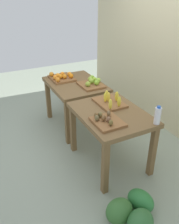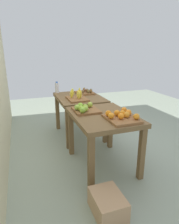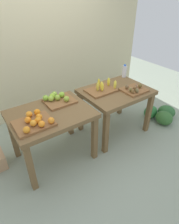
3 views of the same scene
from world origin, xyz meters
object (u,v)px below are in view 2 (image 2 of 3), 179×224
(apple_bin, at_px, (85,109))
(kiwi_bin, at_px, (85,92))
(display_table_left, at_px, (103,122))
(orange_bin, at_px, (121,116))
(banana_crate, at_px, (77,97))
(display_table_right, at_px, (79,103))
(cardboard_produce_box, at_px, (108,204))
(water_bottle, at_px, (57,88))
(watermelon_pile, at_px, (79,113))

(apple_bin, bearing_deg, kiwi_bin, -18.95)
(kiwi_bin, bearing_deg, display_table_left, 171.97)
(orange_bin, distance_m, banana_crate, 1.20)
(display_table_right, relative_size, banana_crate, 2.36)
(display_table_left, xyz_separation_m, orange_bin, (-0.26, -0.14, 0.15))
(apple_bin, distance_m, cardboard_produce_box, 1.27)
(display_table_right, relative_size, water_bottle, 4.63)
(kiwi_bin, xyz_separation_m, cardboard_produce_box, (-2.16, 0.49, -0.70))
(kiwi_bin, height_order, cardboard_produce_box, kiwi_bin)
(display_table_left, relative_size, water_bottle, 4.63)
(water_bottle, bearing_deg, kiwi_bin, -118.35)
(display_table_right, relative_size, watermelon_pile, 1.66)
(display_table_left, xyz_separation_m, water_bottle, (1.59, 0.32, 0.22))
(kiwi_bin, xyz_separation_m, watermelon_pile, (0.74, -0.09, -0.68))
(display_table_right, height_order, banana_crate, banana_crate)
(banana_crate, height_order, cardboard_produce_box, banana_crate)
(orange_bin, xyz_separation_m, banana_crate, (1.17, 0.24, 0.00))
(apple_bin, height_order, kiwi_bin, apple_bin)
(display_table_left, bearing_deg, display_table_right, 0.00)
(orange_bin, bearing_deg, cardboard_produce_box, 143.34)
(kiwi_bin, bearing_deg, cardboard_produce_box, 167.34)
(display_table_left, distance_m, apple_bin, 0.33)
(display_table_left, distance_m, kiwi_bin, 1.34)
(apple_bin, bearing_deg, watermelon_pile, -14.28)
(display_table_left, distance_m, orange_bin, 0.33)
(display_table_right, distance_m, watermelon_pile, 1.12)
(water_bottle, bearing_deg, display_table_left, -168.50)
(display_table_right, distance_m, apple_bin, 0.94)
(orange_bin, xyz_separation_m, kiwi_bin, (1.57, -0.05, -0.01))
(display_table_right, height_order, cardboard_produce_box, display_table_right)
(orange_bin, height_order, water_bottle, water_bottle)
(display_table_right, xyz_separation_m, kiwi_bin, (0.20, -0.19, 0.14))
(orange_bin, bearing_deg, display_table_left, 28.43)
(water_bottle, xyz_separation_m, cardboard_produce_box, (-2.44, -0.02, -0.77))
(display_table_left, bearing_deg, cardboard_produce_box, 160.47)
(banana_crate, xyz_separation_m, water_bottle, (0.67, 0.22, 0.06))
(display_table_left, bearing_deg, kiwi_bin, -8.03)
(banana_crate, bearing_deg, kiwi_bin, -35.58)
(display_table_right, bearing_deg, orange_bin, -174.25)
(banana_crate, bearing_deg, orange_bin, -168.44)
(display_table_right, height_order, apple_bin, apple_bin)
(watermelon_pile, bearing_deg, apple_bin, 165.72)
(display_table_right, distance_m, kiwi_bin, 0.31)
(orange_bin, bearing_deg, apple_bin, 35.63)
(water_bottle, bearing_deg, banana_crate, -161.73)
(display_table_right, relative_size, apple_bin, 2.53)
(water_bottle, relative_size, cardboard_produce_box, 0.56)
(kiwi_bin, xyz_separation_m, water_bottle, (0.27, 0.51, 0.08))
(orange_bin, height_order, kiwi_bin, orange_bin)
(orange_bin, relative_size, banana_crate, 1.00)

